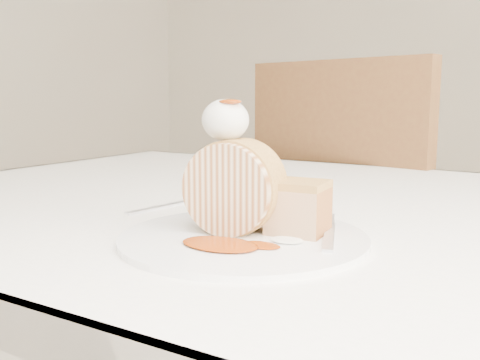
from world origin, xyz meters
The scene contains 10 objects.
table centered at (0.00, 0.20, 0.66)m, with size 1.40×0.90×0.75m.
chair_far centered at (-0.16, 0.80, 0.56)m, with size 0.55×0.55×0.98m.
plate centered at (-0.01, -0.02, 0.75)m, with size 0.25×0.25×0.01m, color white.
roulade_slice centered at (-0.02, -0.01, 0.80)m, with size 0.09×0.09×0.05m, color #CDB48F.
cake_chunk centered at (0.04, 0.01, 0.78)m, with size 0.06×0.05×0.05m, color #AD7F41.
whipped_cream centered at (-0.04, -0.01, 0.87)m, with size 0.05×0.05×0.04m, color white.
caramel_drizzle centered at (-0.03, -0.02, 0.90)m, with size 0.02×0.02×0.01m, color #8C2F05.
caramel_pool centered at (-0.01, -0.07, 0.76)m, with size 0.08×0.05×0.00m, color #8C2F05, non-canonical shape.
fork centered at (0.07, 0.01, 0.76)m, with size 0.02×0.15×0.00m, color silver.
spoon centered at (-0.18, 0.06, 0.75)m, with size 0.02×0.14×0.00m, color silver.
Camera 1 is at (0.26, -0.48, 0.90)m, focal length 40.00 mm.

